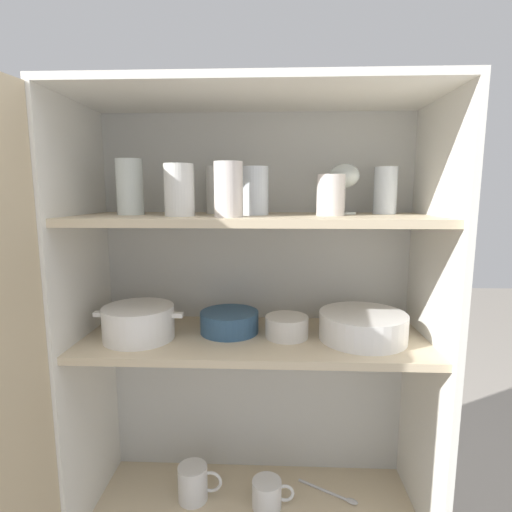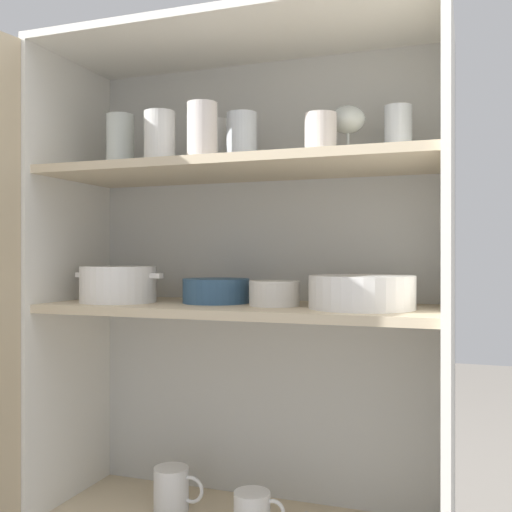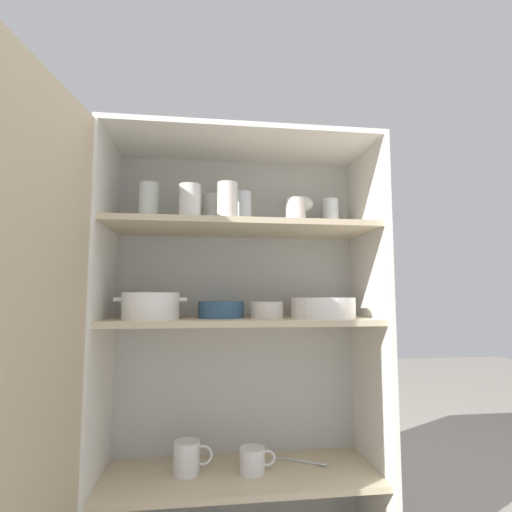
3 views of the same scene
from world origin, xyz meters
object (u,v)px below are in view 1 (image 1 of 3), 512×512
(mixing_bowl_large, at_px, (229,321))
(casserole_dish, at_px, (139,322))
(coffee_mug_primary, at_px, (194,483))
(plate_stack_white, at_px, (363,326))
(serving_bowl_small, at_px, (287,326))

(mixing_bowl_large, xyz_separation_m, casserole_dish, (-0.24, -0.06, 0.01))
(coffee_mug_primary, bearing_deg, plate_stack_white, -2.45)
(plate_stack_white, relative_size, casserole_dish, 0.96)
(serving_bowl_small, xyz_separation_m, coffee_mug_primary, (-0.27, 0.01, -0.49))
(casserole_dish, xyz_separation_m, coffee_mug_primary, (0.13, 0.04, -0.50))
(plate_stack_white, height_order, casserole_dish, casserole_dish)
(plate_stack_white, xyz_separation_m, coffee_mug_primary, (-0.47, 0.02, -0.50))
(serving_bowl_small, distance_m, casserole_dish, 0.40)
(mixing_bowl_large, xyz_separation_m, serving_bowl_small, (0.16, -0.03, -0.00))
(plate_stack_white, distance_m, serving_bowl_small, 0.20)
(casserole_dish, distance_m, coffee_mug_primary, 0.52)
(serving_bowl_small, relative_size, coffee_mug_primary, 0.90)
(serving_bowl_small, bearing_deg, coffee_mug_primary, 177.32)
(mixing_bowl_large, bearing_deg, coffee_mug_primary, -169.93)
(casserole_dish, height_order, coffee_mug_primary, casserole_dish)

